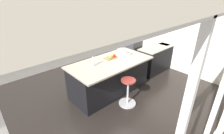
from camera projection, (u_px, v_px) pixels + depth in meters
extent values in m
plane|color=black|center=(106.00, 90.00, 4.80)|extent=(7.35, 7.35, 0.00)
cube|color=silver|center=(215.00, 109.00, 2.06)|extent=(0.05, 0.06, 2.51)
cube|color=silver|center=(164.00, 28.00, 5.91)|extent=(0.12, 5.55, 2.82)
cube|color=black|center=(160.00, 57.00, 5.99)|extent=(2.00, 0.60, 0.86)
cube|color=#9E9384|center=(162.00, 45.00, 5.79)|extent=(2.00, 0.60, 0.03)
cube|color=#38383D|center=(166.00, 45.00, 5.97)|extent=(0.44, 0.36, 0.12)
cylinder|color=#B7B7BC|center=(163.00, 39.00, 5.98)|extent=(0.02, 0.02, 0.28)
cube|color=#38383D|center=(132.00, 48.00, 6.89)|extent=(0.60, 0.60, 0.86)
cube|color=black|center=(138.00, 51.00, 6.70)|extent=(0.44, 0.01, 0.32)
cube|color=black|center=(110.00, 77.00, 4.60)|extent=(2.20, 0.95, 0.90)
cube|color=#9E9384|center=(111.00, 62.00, 4.36)|extent=(2.26, 1.15, 0.04)
cylinder|color=#B7B7BC|center=(127.00, 103.00, 4.24)|extent=(0.44, 0.44, 0.03)
cylinder|color=#B7B7BC|center=(128.00, 92.00, 4.10)|extent=(0.05, 0.05, 0.65)
cylinder|color=maroon|center=(128.00, 80.00, 3.95)|extent=(0.36, 0.36, 0.04)
cube|color=olive|center=(110.00, 58.00, 4.56)|extent=(0.36, 0.24, 0.02)
sphere|color=gold|center=(112.00, 55.00, 4.63)|extent=(0.08, 0.08, 0.08)
sphere|color=#609E2D|center=(111.00, 57.00, 4.47)|extent=(0.08, 0.08, 0.08)
sphere|color=red|center=(114.00, 56.00, 4.56)|extent=(0.09, 0.09, 0.09)
cylinder|color=silver|center=(93.00, 62.00, 4.05)|extent=(0.06, 0.06, 0.22)
cylinder|color=silver|center=(93.00, 57.00, 3.98)|extent=(0.03, 0.03, 0.08)
cylinder|color=#B7B7BC|center=(93.00, 55.00, 3.96)|extent=(0.03, 0.03, 0.02)
cylinder|color=silver|center=(128.00, 53.00, 4.80)|extent=(0.21, 0.21, 0.07)
cylinder|color=slate|center=(128.00, 53.00, 4.79)|extent=(0.18, 0.18, 0.04)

